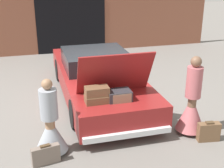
{
  "coord_description": "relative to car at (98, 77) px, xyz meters",
  "views": [
    {
      "loc": [
        -1.74,
        -7.81,
        3.48
      ],
      "look_at": [
        0.0,
        -1.44,
        0.91
      ],
      "focal_mm": 50.0,
      "sensor_mm": 36.0,
      "label": 1
    }
  ],
  "objects": [
    {
      "name": "suitcase_beside_right_person",
      "position": [
        1.7,
        -2.86,
        -0.36
      ],
      "size": [
        0.48,
        0.23,
        0.43
      ],
      "color": "brown",
      "rests_on": "ground_plane"
    },
    {
      "name": "ground_plane",
      "position": [
        0.0,
        -0.0,
        -0.57
      ],
      "size": [
        40.0,
        40.0,
        0.0
      ],
      "primitive_type": "plane",
      "color": "slate"
    },
    {
      "name": "garage_wall_back",
      "position": [
        0.0,
        4.91,
        0.83
      ],
      "size": [
        12.0,
        0.14,
        2.8
      ],
      "color": "brown",
      "rests_on": "ground_plane"
    },
    {
      "name": "person_right",
      "position": [
        1.5,
        -2.44,
        0.05
      ],
      "size": [
        0.62,
        0.62,
        1.73
      ],
      "rotation": [
        0.0,
        0.0,
        1.74
      ],
      "color": "brown",
      "rests_on": "ground_plane"
    },
    {
      "name": "suitcase_beside_left_person",
      "position": [
        -1.63,
        -2.8,
        -0.38
      ],
      "size": [
        0.54,
        0.22,
        0.4
      ],
      "color": "#75665B",
      "rests_on": "ground_plane"
    },
    {
      "name": "car",
      "position": [
        0.0,
        0.0,
        0.0
      ],
      "size": [
        1.98,
        5.32,
        1.75
      ],
      "color": "maroon",
      "rests_on": "ground_plane"
    },
    {
      "name": "person_left",
      "position": [
        -1.49,
        -2.45,
        -0.02
      ],
      "size": [
        0.64,
        0.64,
        1.54
      ],
      "rotation": [
        0.0,
        0.0,
        -1.76
      ],
      "color": "#997051",
      "rests_on": "ground_plane"
    }
  ]
}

